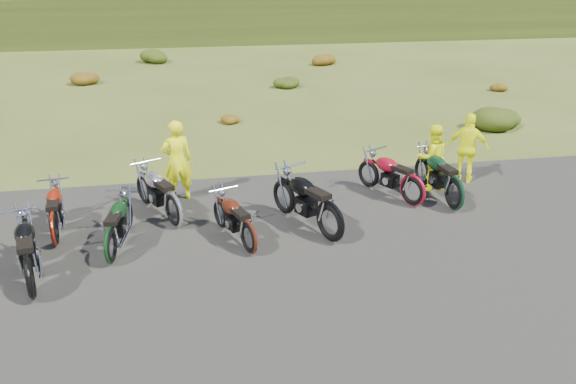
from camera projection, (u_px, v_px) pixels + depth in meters
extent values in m
plane|color=#3F4B19|center=(286.00, 250.00, 10.80)|extent=(300.00, 300.00, 0.00)
cube|color=black|center=(307.00, 309.00, 8.98)|extent=(20.00, 12.00, 0.04)
ellipsoid|color=#6A340D|center=(83.00, 76.00, 24.74)|extent=(1.30, 1.30, 0.77)
ellipsoid|color=#1F310C|center=(155.00, 54.00, 30.00)|extent=(1.56, 1.56, 0.92)
ellipsoid|color=#6A340D|center=(228.00, 117.00, 19.01)|extent=(0.77, 0.77, 0.45)
ellipsoid|color=#1F310C|center=(285.00, 81.00, 24.26)|extent=(1.03, 1.03, 0.61)
ellipsoid|color=#6A340D|center=(323.00, 57.00, 29.52)|extent=(1.30, 1.30, 0.77)
ellipsoid|color=#1F310C|center=(498.00, 114.00, 18.41)|extent=(1.56, 1.56, 0.92)
ellipsoid|color=#6A340D|center=(496.00, 85.00, 23.79)|extent=(0.77, 0.77, 0.45)
imported|color=#E1EA0C|center=(177.00, 162.00, 12.67)|extent=(0.76, 0.57, 1.88)
imported|color=#E1EA0C|center=(432.00, 158.00, 13.30)|extent=(0.83, 0.68, 1.60)
imported|color=#E1EA0C|center=(468.00, 149.00, 13.73)|extent=(1.08, 0.92, 1.74)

